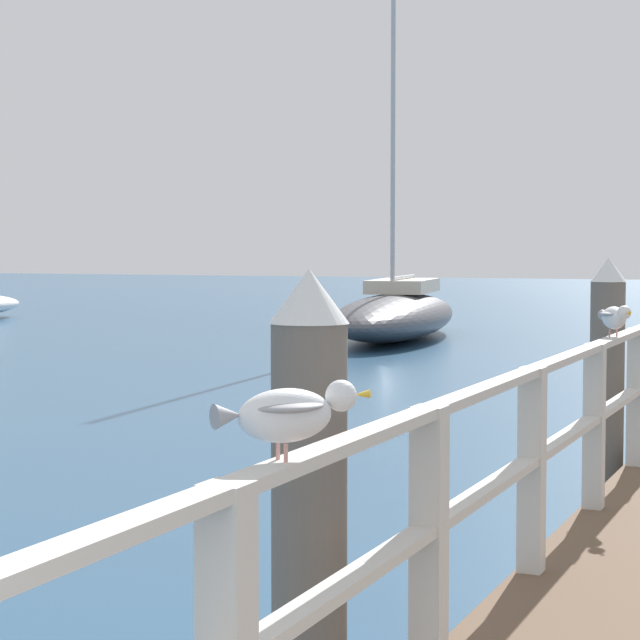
{
  "coord_description": "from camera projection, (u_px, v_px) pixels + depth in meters",
  "views": [
    {
      "loc": [
        0.13,
        -0.25,
        2.03
      ],
      "look_at": [
        -3.46,
        8.03,
        1.49
      ],
      "focal_mm": 68.31,
      "sensor_mm": 36.0,
      "label": 1
    }
  ],
  "objects": [
    {
      "name": "boat_3",
      "position": [
        396.0,
        314.0,
        27.12
      ],
      "size": [
        3.69,
        8.5,
        10.16
      ],
      "rotation": [
        0.0,
        0.0,
        3.31
      ],
      "color": "#4C4C51",
      "rests_on": "ground_plane"
    },
    {
      "name": "dock_piling_far",
      "position": [
        607.0,
        375.0,
        9.95
      ],
      "size": [
        0.29,
        0.29,
        1.95
      ],
      "color": "#6B6056",
      "rests_on": "ground_plane"
    },
    {
      "name": "seagull_background",
      "position": [
        614.0,
        317.0,
        8.02
      ],
      "size": [
        0.29,
        0.43,
        0.21
      ],
      "rotation": [
        0.0,
        0.0,
        3.69
      ],
      "color": "white",
      "rests_on": "pier_railing"
    },
    {
      "name": "seagull_foreground",
      "position": [
        288.0,
        412.0,
        3.34
      ],
      "size": [
        0.34,
        0.4,
        0.21
      ],
      "rotation": [
        0.0,
        0.0,
        5.6
      ],
      "color": "white",
      "rests_on": "pier_railing"
    },
    {
      "name": "dock_piling_near",
      "position": [
        309.0,
        532.0,
        4.46
      ],
      "size": [
        0.29,
        0.29,
        1.95
      ],
      "color": "#6B6056",
      "rests_on": "ground_plane"
    }
  ]
}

